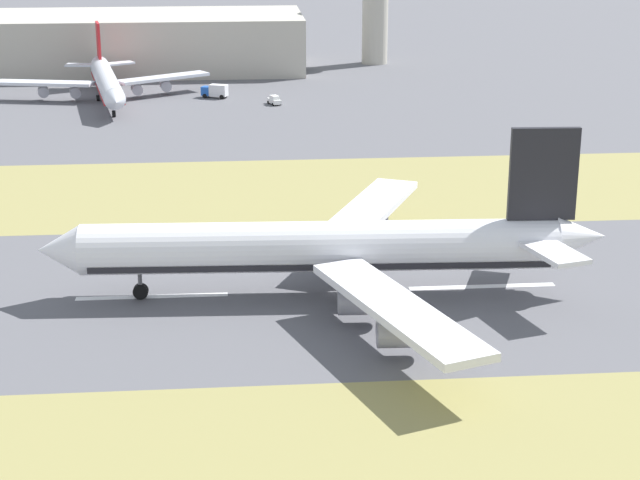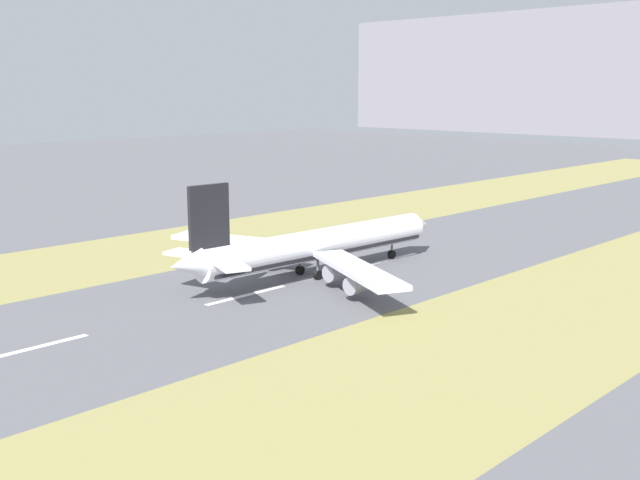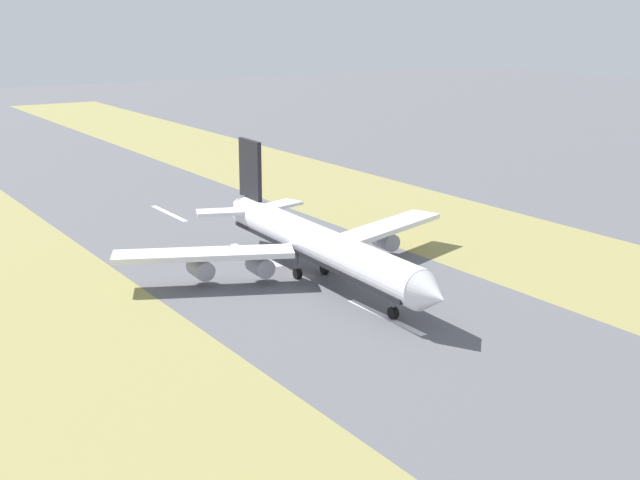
% 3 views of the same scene
% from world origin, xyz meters
% --- Properties ---
extents(ground_plane, '(800.00, 800.00, 0.00)m').
position_xyz_m(ground_plane, '(0.00, 0.00, 0.00)').
color(ground_plane, '#56565B').
extents(grass_median_west, '(40.00, 600.00, 0.01)m').
position_xyz_m(grass_median_west, '(-45.00, 0.00, 0.00)').
color(grass_median_west, olive).
rests_on(grass_median_west, ground).
extents(grass_median_east, '(40.00, 600.00, 0.01)m').
position_xyz_m(grass_median_east, '(45.00, 0.00, 0.00)').
color(grass_median_east, olive).
rests_on(grass_median_east, ground).
extents(centreline_dash_near, '(1.20, 18.00, 0.01)m').
position_xyz_m(centreline_dash_near, '(0.00, -56.05, 0.01)').
color(centreline_dash_near, silver).
rests_on(centreline_dash_near, ground).
extents(centreline_dash_mid, '(1.20, 18.00, 0.01)m').
position_xyz_m(centreline_dash_mid, '(0.00, -16.05, 0.01)').
color(centreline_dash_mid, silver).
rests_on(centreline_dash_mid, ground).
extents(centreline_dash_far, '(1.20, 18.00, 0.01)m').
position_xyz_m(centreline_dash_far, '(0.00, 23.95, 0.01)').
color(centreline_dash_far, silver).
rests_on(centreline_dash_far, ground).
extents(airplane_main_jet, '(64.08, 67.17, 20.20)m').
position_xyz_m(airplane_main_jet, '(-1.42, 2.04, 6.02)').
color(airplane_main_jet, white).
rests_on(airplane_main_jet, ground).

